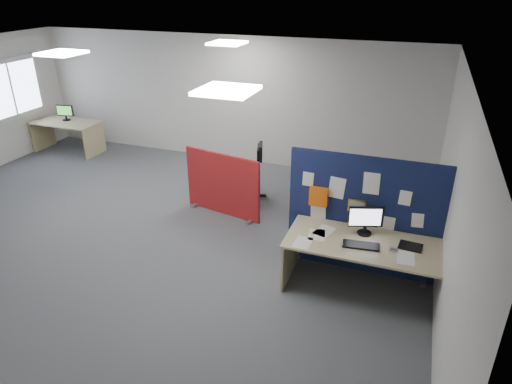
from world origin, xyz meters
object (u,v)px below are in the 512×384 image
(main_desk, at_px, (365,252))
(office_chair, at_px, (253,168))
(monitor_main, at_px, (366,219))
(monitor_second, at_px, (65,112))
(second_desk, at_px, (68,129))
(navy_divider, at_px, (362,216))
(red_divider, at_px, (222,185))

(main_desk, bearing_deg, office_chair, 137.70)
(main_desk, xyz_separation_m, office_chair, (-2.32, 2.11, 0.02))
(monitor_main, distance_m, monitor_second, 7.81)
(second_desk, bearing_deg, navy_divider, -19.66)
(navy_divider, xyz_separation_m, red_divider, (-2.47, 0.90, -0.31))
(navy_divider, xyz_separation_m, monitor_second, (-7.19, 2.61, 0.08))
(navy_divider, height_order, monitor_second, navy_divider)
(monitor_main, relative_size, second_desk, 0.28)
(monitor_main, relative_size, monitor_second, 1.10)
(navy_divider, bearing_deg, monitor_main, -74.47)
(red_divider, xyz_separation_m, office_chair, (0.27, 0.77, 0.05))
(monitor_main, height_order, red_divider, monitor_main)
(main_desk, relative_size, red_divider, 1.37)
(navy_divider, relative_size, office_chair, 1.99)
(monitor_main, bearing_deg, office_chair, 120.96)
(main_desk, relative_size, second_desk, 1.29)
(red_divider, distance_m, second_desk, 4.96)
(red_divider, distance_m, monitor_second, 5.04)
(main_desk, height_order, monitor_second, monitor_second)
(main_desk, relative_size, monitor_main, 4.61)
(main_desk, bearing_deg, monitor_second, 157.33)
(second_desk, bearing_deg, red_divider, -19.46)
(main_desk, distance_m, red_divider, 2.91)
(main_desk, xyz_separation_m, monitor_second, (-7.31, 3.05, 0.36))
(main_desk, distance_m, second_desk, 7.85)
(monitor_main, bearing_deg, monitor_second, 139.70)
(monitor_main, bearing_deg, main_desk, -94.24)
(navy_divider, distance_m, office_chair, 2.77)
(monitor_second, xyz_separation_m, office_chair, (4.99, -0.95, -0.34))
(monitor_second, bearing_deg, office_chair, -21.70)
(navy_divider, distance_m, red_divider, 2.65)
(main_desk, bearing_deg, red_divider, 152.64)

